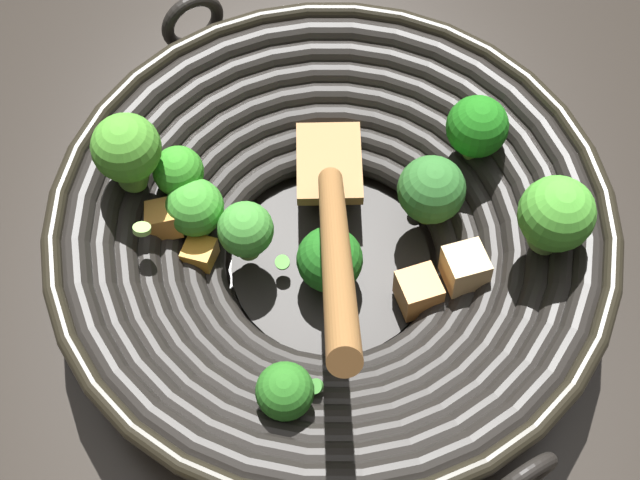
# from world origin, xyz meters

# --- Properties ---
(ground_plane) EXTENTS (4.00, 4.00, 0.00)m
(ground_plane) POSITION_xyz_m (0.00, 0.00, 0.00)
(ground_plane) COLOR #28231E
(wok) EXTENTS (0.40, 0.40, 0.22)m
(wok) POSITION_xyz_m (0.00, 0.00, 0.05)
(wok) COLOR black
(wok) RESTS_ON ground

